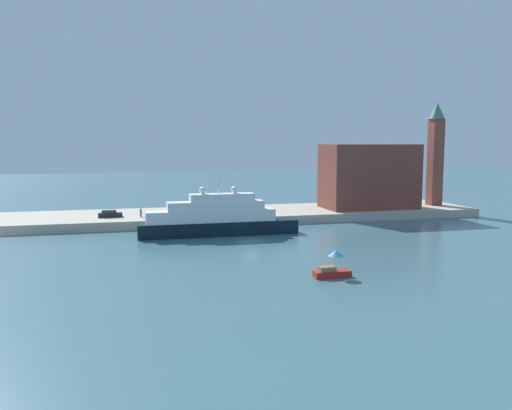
{
  "coord_description": "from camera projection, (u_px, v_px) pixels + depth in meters",
  "views": [
    {
      "loc": [
        -20.53,
        -84.28,
        16.44
      ],
      "look_at": [
        2.43,
        6.0,
        5.28
      ],
      "focal_mm": 37.8,
      "sensor_mm": 36.0,
      "label": 1
    }
  ],
  "objects": [
    {
      "name": "ground",
      "position": [
        251.0,
        242.0,
        88.08
      ],
      "size": [
        400.0,
        400.0,
        0.0
      ],
      "primitive_type": "plane",
      "color": "#3D6670"
    },
    {
      "name": "quay_dock",
      "position": [
        221.0,
        215.0,
        112.86
      ],
      "size": [
        110.0,
        19.7,
        1.68
      ],
      "primitive_type": "cube",
      "color": "#B7AD99",
      "rests_on": "ground"
    },
    {
      "name": "large_yacht",
      "position": [
        216.0,
        219.0,
        93.55
      ],
      "size": [
        27.92,
        3.73,
        11.19
      ],
      "color": "black",
      "rests_on": "ground"
    },
    {
      "name": "small_motorboat",
      "position": [
        332.0,
        268.0,
        65.08
      ],
      "size": [
        4.52,
        1.93,
        3.28
      ],
      "color": "#B22319",
      "rests_on": "ground"
    },
    {
      "name": "harbor_building",
      "position": [
        369.0,
        176.0,
        118.13
      ],
      "size": [
        19.86,
        10.99,
        13.97
      ],
      "primitive_type": "cube",
      "color": "brown",
      "rests_on": "quay_dock"
    },
    {
      "name": "bell_tower",
      "position": [
        436.0,
        150.0,
        122.93
      ],
      "size": [
        3.56,
        3.56,
        23.34
      ],
      "color": "brown",
      "rests_on": "quay_dock"
    },
    {
      "name": "parked_car",
      "position": [
        110.0,
        214.0,
        104.31
      ],
      "size": [
        4.55,
        1.77,
        1.36
      ],
      "color": "black",
      "rests_on": "quay_dock"
    },
    {
      "name": "person_figure",
      "position": [
        141.0,
        213.0,
        104.57
      ],
      "size": [
        0.36,
        0.36,
        1.74
      ],
      "color": "#4C4C4C",
      "rests_on": "quay_dock"
    },
    {
      "name": "mooring_bollard",
      "position": [
        219.0,
        215.0,
        104.09
      ],
      "size": [
        0.47,
        0.47,
        0.74
      ],
      "primitive_type": "cylinder",
      "color": "black",
      "rests_on": "quay_dock"
    }
  ]
}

